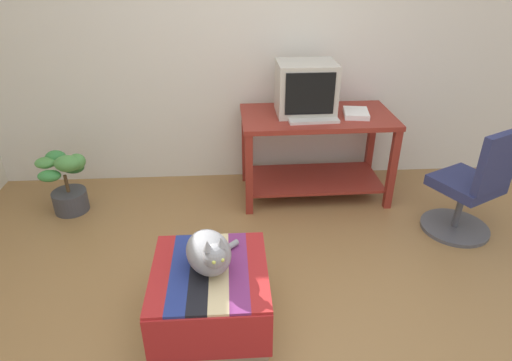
# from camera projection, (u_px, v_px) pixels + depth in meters

# --- Properties ---
(ground_plane) EXTENTS (14.00, 14.00, 0.00)m
(ground_plane) POSITION_uv_depth(u_px,v_px,m) (272.00, 331.00, 2.57)
(ground_plane) COLOR olive
(back_wall) EXTENTS (8.00, 0.10, 2.60)m
(back_wall) POSITION_uv_depth(u_px,v_px,m) (252.00, 37.00, 3.75)
(back_wall) COLOR silver
(back_wall) RESTS_ON ground_plane
(desk) EXTENTS (1.27, 0.68, 0.75)m
(desk) POSITION_uv_depth(u_px,v_px,m) (316.00, 141.00, 3.76)
(desk) COLOR maroon
(desk) RESTS_ON ground_plane
(tv_monitor) EXTENTS (0.48, 0.39, 0.42)m
(tv_monitor) POSITION_uv_depth(u_px,v_px,m) (306.00, 89.00, 3.58)
(tv_monitor) COLOR #BCB7A8
(tv_monitor) RESTS_ON desk
(keyboard) EXTENTS (0.41, 0.17, 0.02)m
(keyboard) POSITION_uv_depth(u_px,v_px,m) (313.00, 120.00, 3.51)
(keyboard) COLOR beige
(keyboard) RESTS_ON desk
(book) EXTENTS (0.23, 0.27, 0.04)m
(book) POSITION_uv_depth(u_px,v_px,m) (356.00, 113.00, 3.62)
(book) COLOR white
(book) RESTS_ON desk
(ottoman_with_blanket) EXTENTS (0.66, 0.70, 0.39)m
(ottoman_with_blanket) POSITION_uv_depth(u_px,v_px,m) (211.00, 296.00, 2.56)
(ottoman_with_blanket) COLOR tan
(ottoman_with_blanket) RESTS_ON ground_plane
(cat) EXTENTS (0.34, 0.41, 0.28)m
(cat) POSITION_uv_depth(u_px,v_px,m) (210.00, 253.00, 2.41)
(cat) COLOR gray
(cat) RESTS_ON ottoman_with_blanket
(potted_plant) EXTENTS (0.41, 0.30, 0.54)m
(potted_plant) POSITION_uv_depth(u_px,v_px,m) (66.00, 183.00, 3.61)
(potted_plant) COLOR #3D3D42
(potted_plant) RESTS_ON ground_plane
(office_chair) EXTENTS (0.56, 0.56, 0.89)m
(office_chair) POSITION_uv_depth(u_px,v_px,m) (471.00, 190.00, 3.27)
(office_chair) COLOR #4C4C51
(office_chair) RESTS_ON ground_plane
(pen) EXTENTS (0.13, 0.06, 0.01)m
(pen) POSITION_uv_depth(u_px,v_px,m) (360.00, 111.00, 3.72)
(pen) COLOR #B7B7BC
(pen) RESTS_ON desk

